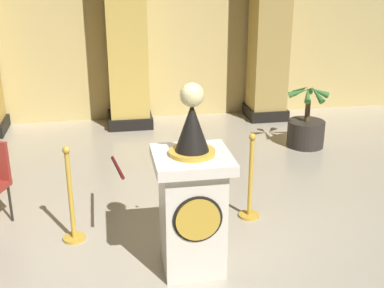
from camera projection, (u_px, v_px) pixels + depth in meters
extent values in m
plane|color=#B2A893|center=(161.00, 278.00, 4.72)|extent=(12.32, 12.32, 0.00)
cube|color=tan|center=(124.00, 7.00, 8.86)|extent=(12.32, 0.16, 4.06)
cube|color=silver|center=(192.00, 217.00, 4.73)|extent=(0.56, 0.56, 1.07)
cube|color=silver|center=(192.00, 159.00, 4.53)|extent=(0.71, 0.71, 0.10)
cylinder|color=gold|center=(198.00, 220.00, 4.41)|extent=(0.40, 0.03, 0.40)
cylinder|color=black|center=(198.00, 219.00, 4.42)|extent=(0.45, 0.01, 0.45)
cylinder|color=gold|center=(192.00, 152.00, 4.51)|extent=(0.42, 0.42, 0.04)
cone|color=black|center=(192.00, 127.00, 4.42)|extent=(0.31, 0.31, 0.44)
cylinder|color=gold|center=(192.00, 104.00, 4.35)|extent=(0.03, 0.03, 0.05)
sphere|color=beige|center=(192.00, 95.00, 4.32)|extent=(0.22, 0.22, 0.22)
cylinder|color=gold|center=(249.00, 215.00, 5.85)|extent=(0.24, 0.24, 0.03)
cylinder|color=gold|center=(251.00, 179.00, 5.69)|extent=(0.05, 0.05, 0.95)
sphere|color=gold|center=(252.00, 137.00, 5.51)|extent=(0.08, 0.08, 0.08)
cylinder|color=gold|center=(74.00, 238.00, 5.37)|extent=(0.24, 0.24, 0.03)
cylinder|color=gold|center=(71.00, 198.00, 5.21)|extent=(0.05, 0.05, 0.99)
sphere|color=gold|center=(66.00, 150.00, 5.02)|extent=(0.08, 0.08, 0.08)
cylinder|color=#591419|center=(209.00, 158.00, 5.46)|extent=(0.12, 1.00, 0.22)
cylinder|color=#591419|center=(117.00, 167.00, 5.22)|extent=(0.12, 1.00, 0.22)
sphere|color=#591419|center=(164.00, 170.00, 5.37)|extent=(0.04, 0.04, 0.04)
cube|color=black|center=(265.00, 112.00, 9.50)|extent=(0.71, 0.71, 0.20)
cube|color=tan|center=(270.00, 12.00, 8.86)|extent=(0.62, 0.62, 3.90)
cube|color=black|center=(130.00, 119.00, 9.08)|extent=(0.78, 0.78, 0.20)
cube|color=gold|center=(125.00, 15.00, 8.44)|extent=(0.67, 0.67, 3.90)
cylinder|color=#2D2823|center=(306.00, 134.00, 8.00)|extent=(0.59, 0.59, 0.42)
cylinder|color=brown|center=(308.00, 111.00, 7.87)|extent=(0.08, 0.08, 0.35)
cone|color=#387533|center=(319.00, 92.00, 7.79)|extent=(0.34, 0.11, 0.22)
cone|color=#387533|center=(311.00, 90.00, 7.90)|extent=(0.23, 0.33, 0.26)
cone|color=#387533|center=(301.00, 90.00, 7.88)|extent=(0.23, 0.32, 0.28)
cone|color=#387533|center=(299.00, 92.00, 7.76)|extent=(0.35, 0.16, 0.20)
cone|color=#387533|center=(308.00, 94.00, 7.63)|extent=(0.23, 0.32, 0.28)
cone|color=#387533|center=(317.00, 94.00, 7.64)|extent=(0.20, 0.31, 0.29)
cylinder|color=black|center=(10.00, 203.00, 5.68)|extent=(0.03, 0.03, 0.45)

